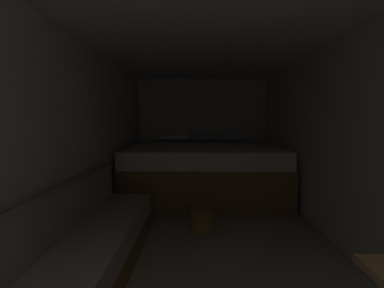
# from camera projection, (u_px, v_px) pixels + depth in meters

# --- Properties ---
(ground_plane) EXTENTS (7.54, 7.54, 0.00)m
(ground_plane) POSITION_uv_depth(u_px,v_px,m) (208.00, 246.00, 2.59)
(ground_plane) COLOR #A39984
(wall_back) EXTENTS (2.63, 0.05, 2.03)m
(wall_back) POSITION_uv_depth(u_px,v_px,m) (202.00, 130.00, 5.27)
(wall_back) COLOR silver
(wall_back) RESTS_ON ground
(wall_left) EXTENTS (0.05, 5.54, 2.03)m
(wall_left) POSITION_uv_depth(u_px,v_px,m) (74.00, 144.00, 2.51)
(wall_left) COLOR silver
(wall_left) RESTS_ON ground
(wall_right) EXTENTS (0.05, 5.54, 2.03)m
(wall_right) POSITION_uv_depth(u_px,v_px,m) (346.00, 144.00, 2.46)
(wall_right) COLOR silver
(wall_right) RESTS_ON ground
(ceiling_slab) EXTENTS (2.63, 5.54, 0.05)m
(ceiling_slab) POSITION_uv_depth(u_px,v_px,m) (209.00, 31.00, 2.38)
(ceiling_slab) COLOR white
(ceiling_slab) RESTS_ON wall_left
(bed) EXTENTS (2.41, 1.85, 0.97)m
(bed) POSITION_uv_depth(u_px,v_px,m) (203.00, 169.00, 4.35)
(bed) COLOR olive
(bed) RESTS_ON ground
(sofa_left) EXTENTS (0.60, 2.81, 0.72)m
(sofa_left) POSITION_uv_depth(u_px,v_px,m) (69.00, 270.00, 1.78)
(sofa_left) COLOR olive
(sofa_left) RESTS_ON ground
(wicker_basket) EXTENTS (0.26, 0.26, 0.23)m
(wicker_basket) POSITION_uv_depth(u_px,v_px,m) (202.00, 220.00, 2.95)
(wicker_basket) COLOR olive
(wicker_basket) RESTS_ON ground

